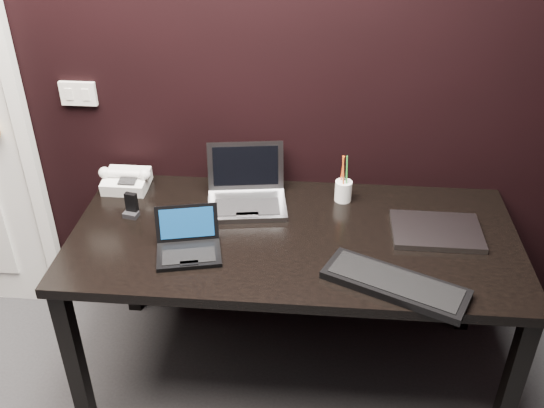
# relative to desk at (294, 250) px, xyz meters

# --- Properties ---
(wall_back) EXTENTS (4.00, 0.00, 4.00)m
(wall_back) POSITION_rel_desk_xyz_m (-0.30, 0.40, 0.64)
(wall_back) COLOR black
(wall_back) RESTS_ON ground
(wall_switch) EXTENTS (0.15, 0.02, 0.10)m
(wall_switch) POSITION_rel_desk_xyz_m (-0.92, 0.39, 0.46)
(wall_switch) COLOR silver
(wall_switch) RESTS_ON wall_back
(desk) EXTENTS (1.70, 0.80, 0.74)m
(desk) POSITION_rel_desk_xyz_m (0.00, 0.00, 0.00)
(desk) COLOR black
(desk) RESTS_ON ground
(netbook) EXTENTS (0.27, 0.25, 0.15)m
(netbook) POSITION_rel_desk_xyz_m (-0.38, -0.15, 0.11)
(netbook) COLOR black
(netbook) RESTS_ON desk
(silver_laptop) EXTENTS (0.35, 0.33, 0.22)m
(silver_laptop) POSITION_rel_desk_xyz_m (-0.21, 0.20, 0.12)
(silver_laptop) COLOR gray
(silver_laptop) RESTS_ON desk
(ext_keyboard) EXTENTS (0.51, 0.35, 0.03)m
(ext_keyboard) POSITION_rel_desk_xyz_m (0.35, -0.28, 0.09)
(ext_keyboard) COLOR black
(ext_keyboard) RESTS_ON desk
(closed_laptop) EXTENTS (0.34, 0.24, 0.02)m
(closed_laptop) POSITION_rel_desk_xyz_m (0.54, 0.05, 0.09)
(closed_laptop) COLOR #9C9DA1
(closed_laptop) RESTS_ON desk
(desk_phone) EXTENTS (0.22, 0.17, 0.11)m
(desk_phone) POSITION_rel_desk_xyz_m (-0.73, 0.28, 0.12)
(desk_phone) COLOR white
(desk_phone) RESTS_ON desk
(mobile_phone) EXTENTS (0.06, 0.06, 0.10)m
(mobile_phone) POSITION_rel_desk_xyz_m (-0.65, 0.07, 0.11)
(mobile_phone) COLOR black
(mobile_phone) RESTS_ON desk
(pen_cup) EXTENTS (0.08, 0.08, 0.21)m
(pen_cup) POSITION_rel_desk_xyz_m (0.19, 0.26, 0.13)
(pen_cup) COLOR white
(pen_cup) RESTS_ON desk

